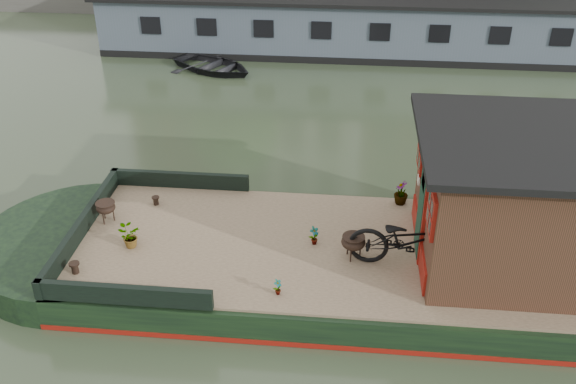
# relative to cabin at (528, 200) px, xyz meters

# --- Properties ---
(ground) EXTENTS (120.00, 120.00, 0.00)m
(ground) POSITION_rel_cabin_xyz_m (-2.19, 0.00, -1.88)
(ground) COLOR #283521
(ground) RESTS_ON ground
(houseboat_hull) EXTENTS (14.01, 4.02, 0.60)m
(houseboat_hull) POSITION_rel_cabin_xyz_m (-3.52, 0.00, -1.60)
(houseboat_hull) COLOR black
(houseboat_hull) RESTS_ON ground
(houseboat_deck) EXTENTS (11.80, 3.80, 0.05)m
(houseboat_deck) POSITION_rel_cabin_xyz_m (-2.19, 0.00, -1.25)
(houseboat_deck) COLOR #957D5C
(houseboat_deck) RESTS_ON houseboat_hull
(bow_bulwark) EXTENTS (3.00, 4.00, 0.35)m
(bow_bulwark) POSITION_rel_cabin_xyz_m (-7.25, 0.00, -1.05)
(bow_bulwark) COLOR black
(bow_bulwark) RESTS_ON houseboat_deck
(cabin) EXTENTS (4.00, 3.50, 2.42)m
(cabin) POSITION_rel_cabin_xyz_m (0.00, 0.00, 0.00)
(cabin) COLOR black
(cabin) RESTS_ON houseboat_deck
(bicycle) EXTENTS (2.17, 0.94, 1.11)m
(bicycle) POSITION_rel_cabin_xyz_m (-1.99, -0.45, -0.67)
(bicycle) COLOR black
(bicycle) RESTS_ON houseboat_deck
(potted_plant_a) EXTENTS (0.24, 0.23, 0.38)m
(potted_plant_a) POSITION_rel_cabin_xyz_m (-3.67, 0.07, -1.04)
(potted_plant_a) COLOR brown
(potted_plant_a) RESTS_ON houseboat_deck
(potted_plant_c) EXTENTS (0.44, 0.40, 0.44)m
(potted_plant_c) POSITION_rel_cabin_xyz_m (-7.07, -0.36, -1.01)
(potted_plant_c) COLOR #9D372D
(potted_plant_c) RESTS_ON houseboat_deck
(potted_plant_d) EXTENTS (0.30, 0.30, 0.51)m
(potted_plant_d) POSITION_rel_cabin_xyz_m (-1.99, 1.70, -0.97)
(potted_plant_d) COLOR brown
(potted_plant_d) RESTS_ON houseboat_deck
(potted_plant_e) EXTENTS (0.18, 0.19, 0.31)m
(potted_plant_e) POSITION_rel_cabin_xyz_m (-4.18, -1.45, -1.08)
(potted_plant_e) COLOR maroon
(potted_plant_e) RESTS_ON houseboat_deck
(brazier_front) EXTENTS (0.53, 0.53, 0.47)m
(brazier_front) POSITION_rel_cabin_xyz_m (-2.95, -0.29, -0.99)
(brazier_front) COLOR black
(brazier_front) RESTS_ON houseboat_deck
(brazier_rear) EXTENTS (0.52, 0.52, 0.43)m
(brazier_rear) POSITION_rel_cabin_xyz_m (-7.79, 0.45, -1.01)
(brazier_rear) COLOR black
(brazier_rear) RESTS_ON houseboat_deck
(bollard_port) EXTENTS (0.16, 0.16, 0.18)m
(bollard_port) POSITION_rel_cabin_xyz_m (-7.01, 1.16, -1.14)
(bollard_port) COLOR black
(bollard_port) RESTS_ON houseboat_deck
(bollard_stbd) EXTENTS (0.19, 0.19, 0.21)m
(bollard_stbd) POSITION_rel_cabin_xyz_m (-7.79, -1.22, -1.12)
(bollard_stbd) COLOR black
(bollard_stbd) RESTS_ON houseboat_deck
(dinghy) EXTENTS (3.70, 3.37, 0.63)m
(dinghy) POSITION_rel_cabin_xyz_m (-7.80, 10.94, -1.56)
(dinghy) COLOR black
(dinghy) RESTS_ON ground
(far_houseboat) EXTENTS (20.40, 4.40, 2.11)m
(far_houseboat) POSITION_rel_cabin_xyz_m (-2.19, 14.00, -0.91)
(far_houseboat) COLOR #424F59
(far_houseboat) RESTS_ON ground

